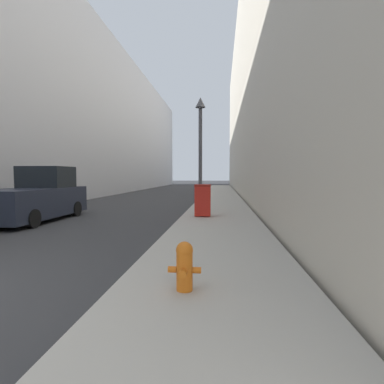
# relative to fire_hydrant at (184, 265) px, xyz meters

# --- Properties ---
(sidewalk_right) EXTENTS (3.04, 60.00, 0.13)m
(sidewalk_right) POSITION_rel_fire_hydrant_xyz_m (0.43, 16.89, -0.43)
(sidewalk_right) COLOR #B7B2A8
(sidewalk_right) RESTS_ON ground
(building_left_glass) EXTENTS (12.00, 60.00, 14.42)m
(building_left_glass) POSITION_rel_fire_hydrant_xyz_m (-15.25, 24.89, 6.71)
(building_left_glass) COLOR #BCBCC1
(building_left_glass) RESTS_ON ground
(building_right_stone) EXTENTS (12.00, 60.00, 18.82)m
(building_right_stone) POSITION_rel_fire_hydrant_xyz_m (8.05, 24.89, 8.91)
(building_right_stone) COLOR beige
(building_right_stone) RESTS_ON ground
(fire_hydrant) EXTENTS (0.47, 0.36, 0.70)m
(fire_hydrant) POSITION_rel_fire_hydrant_xyz_m (0.00, 0.00, 0.00)
(fire_hydrant) COLOR orange
(fire_hydrant) RESTS_ON sidewalk_right
(trash_bin) EXTENTS (0.63, 0.65, 1.28)m
(trash_bin) POSITION_rel_fire_hydrant_xyz_m (-0.23, 7.78, 0.29)
(trash_bin) COLOR red
(trash_bin) RESTS_ON sidewalk_right
(lamppost) EXTENTS (0.49, 0.49, 5.45)m
(lamppost) POSITION_rel_fire_hydrant_xyz_m (-0.53, 10.63, 2.94)
(lamppost) COLOR #4C4C51
(lamppost) RESTS_ON sidewalk_right
(pickup_truck) EXTENTS (2.03, 4.84, 2.14)m
(pickup_truck) POSITION_rel_fire_hydrant_xyz_m (-6.70, 6.91, 0.39)
(pickup_truck) COLOR #232838
(pickup_truck) RESTS_ON ground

